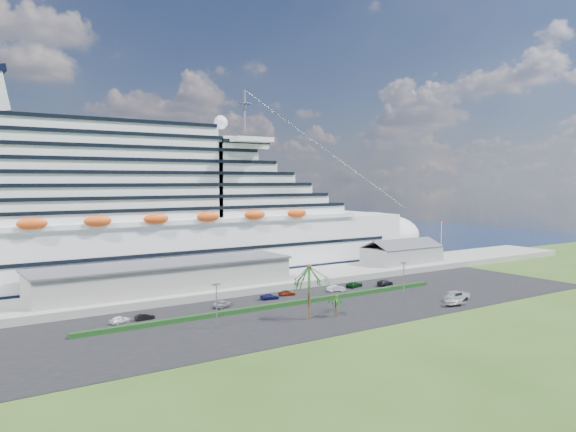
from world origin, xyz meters
TOP-DOWN VIEW (x-y plane):
  - ground at (0.00, 0.00)m, footprint 420.00×420.00m
  - asphalt_lot at (0.00, 11.00)m, footprint 140.00×38.00m
  - wharf at (0.00, 40.00)m, footprint 240.00×20.00m
  - water at (0.00, 130.00)m, footprint 420.00×160.00m
  - cruise_ship at (-21.53, 64.00)m, footprint 191.00×38.00m
  - terminal_building at (-25.00, 40.00)m, footprint 61.00×15.00m
  - port_shed at (52.00, 40.00)m, footprint 24.00×12.31m
  - flagpole at (70.04, 40.00)m, footprint 1.08×0.16m
  - hedge at (-8.00, 16.00)m, footprint 88.00×1.10m
  - lamp_post_left at (-28.00, 8.00)m, footprint 1.60×0.35m
  - lamp_post_right at (20.00, 8.00)m, footprint 1.60×0.35m
  - palm_tall at (-10.00, 4.00)m, footprint 8.82×8.82m
  - palm_short at (-4.50, 2.50)m, footprint 3.53×3.53m
  - parked_car_0 at (-41.56, 21.67)m, footprint 4.33×2.85m
  - parked_car_1 at (-36.78, 21.45)m, footprint 3.91×1.59m
  - parked_car_2 at (-19.08, 22.74)m, footprint 5.30×3.94m
  - parked_car_3 at (-6.68, 23.71)m, footprint 4.72×2.45m
  - parked_car_4 at (-1.05, 24.97)m, footprint 4.27×2.21m
  - parked_car_5 at (11.69, 22.38)m, footprint 4.88×2.83m
  - parked_car_6 at (19.03, 24.17)m, footprint 5.44×3.50m
  - parked_car_7 at (26.96, 21.40)m, footprint 5.41×2.93m
  - pickup_truck at (27.45, -1.12)m, footprint 6.12×2.46m
  - boat_trailer at (22.94, -4.36)m, footprint 5.88×4.17m

SIDE VIEW (x-z plane):
  - ground at x=0.00m, z-range 0.00..0.00m
  - water at x=0.00m, z-range 0.00..0.02m
  - asphalt_lot at x=0.00m, z-range 0.00..0.12m
  - hedge at x=-8.00m, z-range 0.12..1.02m
  - parked_car_1 at x=-36.78m, z-range 0.12..1.38m
  - parked_car_3 at x=-6.68m, z-range 0.12..1.43m
  - parked_car_2 at x=-19.08m, z-range 0.12..1.46m
  - parked_car_0 at x=-41.56m, z-range 0.12..1.49m
  - parked_car_4 at x=-1.05m, z-range 0.12..1.51m
  - parked_car_6 at x=19.03m, z-range 0.12..1.51m
  - parked_car_7 at x=26.96m, z-range 0.12..1.61m
  - parked_car_5 at x=11.69m, z-range 0.12..1.64m
  - wharf at x=0.00m, z-range 0.00..1.80m
  - boat_trailer at x=22.94m, z-range 0.39..2.03m
  - pickup_truck at x=27.45m, z-range 0.22..2.35m
  - palm_short at x=-4.50m, z-range 1.38..5.95m
  - port_shed at x=52.00m, z-range 0.71..8.08m
  - terminal_building at x=-25.00m, z-range 1.86..8.16m
  - lamp_post_left at x=-28.00m, z-range 1.21..9.48m
  - lamp_post_right at x=20.00m, z-range 1.21..9.48m
  - flagpole at x=70.04m, z-range 2.27..14.27m
  - palm_tall at x=-10.00m, z-range 3.64..14.77m
  - cruise_ship at x=-21.53m, z-range -10.31..43.69m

